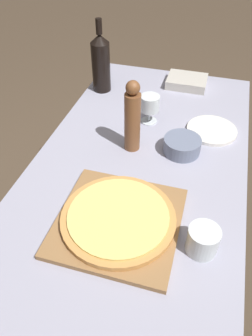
{
  "coord_description": "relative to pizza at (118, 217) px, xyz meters",
  "views": [
    {
      "loc": [
        0.2,
        -0.83,
        1.55
      ],
      "look_at": [
        -0.02,
        -0.06,
        0.82
      ],
      "focal_mm": 35.0,
      "sensor_mm": 36.0,
      "label": 1
    }
  ],
  "objects": [
    {
      "name": "food_container",
      "position": [
        0.07,
        0.91,
        -0.01
      ],
      "size": [
        0.19,
        0.15,
        0.04
      ],
      "color": "#BCB7AD",
      "rests_on": "dining_table"
    },
    {
      "name": "wine_bottle",
      "position": [
        -0.32,
        0.76,
        0.11
      ],
      "size": [
        0.09,
        0.09,
        0.33
      ],
      "color": "black",
      "rests_on": "dining_table"
    },
    {
      "name": "small_bowl",
      "position": [
        0.13,
        0.39,
        -0.0
      ],
      "size": [
        0.14,
        0.14,
        0.06
      ],
      "color": "slate",
      "rests_on": "dining_table"
    },
    {
      "name": "wine_glass",
      "position": [
        -0.04,
        0.55,
        0.05
      ],
      "size": [
        0.08,
        0.08,
        0.12
      ],
      "color": "silver",
      "rests_on": "dining_table"
    },
    {
      "name": "pizza",
      "position": [
        0.0,
        0.0,
        0.0
      ],
      "size": [
        0.34,
        0.34,
        0.02
      ],
      "color": "#C68947",
      "rests_on": "cutting_board"
    },
    {
      "name": "dining_table",
      "position": [
        -0.01,
        0.24,
        -0.13
      ],
      "size": [
        0.76,
        1.6,
        0.76
      ],
      "color": "#9393A8",
      "rests_on": "ground_plane"
    },
    {
      "name": "cutting_board",
      "position": [
        0.0,
        -0.0,
        -0.02
      ],
      "size": [
        0.36,
        0.36,
        0.02
      ],
      "color": "olive",
      "rests_on": "dining_table"
    },
    {
      "name": "pepper_mill",
      "position": [
        -0.06,
        0.37,
        0.1
      ],
      "size": [
        0.06,
        0.06,
        0.28
      ],
      "color": "brown",
      "rests_on": "dining_table"
    },
    {
      "name": "dinner_plate",
      "position": [
        0.23,
        0.55,
        -0.02
      ],
      "size": [
        0.2,
        0.2,
        0.01
      ],
      "color": "silver",
      "rests_on": "dining_table"
    },
    {
      "name": "ground_plane",
      "position": [
        -0.01,
        0.24,
        -0.79
      ],
      "size": [
        12.0,
        12.0,
        0.0
      ],
      "primitive_type": "plane",
      "color": "#4C3D2D"
    },
    {
      "name": "drinking_tumbler",
      "position": [
        0.25,
        -0.02,
        0.01
      ],
      "size": [
        0.09,
        0.09,
        0.08
      ],
      "color": "silver",
      "rests_on": "dining_table"
    }
  ]
}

